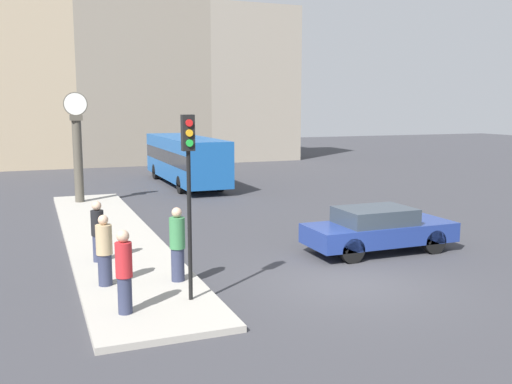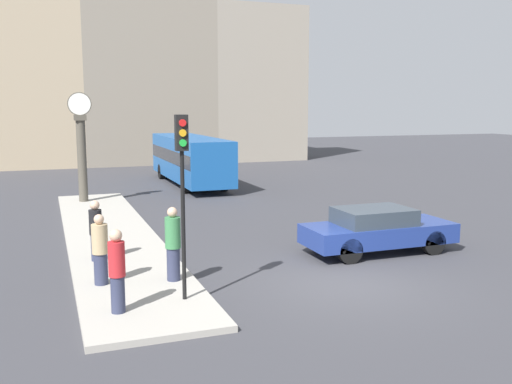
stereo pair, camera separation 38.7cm
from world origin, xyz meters
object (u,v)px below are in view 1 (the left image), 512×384
Objects in this scene: pedestrian_green_hoodie at (177,244)px; pedestrian_red_top at (124,271)px; street_clock at (78,151)px; sedan_car at (378,229)px; pedestrian_tan_coat at (104,251)px; pedestrian_black_jacket at (98,231)px; bus_distant at (185,157)px; traffic_light_near at (189,169)px.

pedestrian_red_top is (-1.54, -1.76, -0.02)m from pedestrian_green_hoodie.
sedan_car is at bearing -57.18° from street_clock.
sedan_car is 6.47m from pedestrian_green_hoodie.
pedestrian_tan_coat reaches higher than pedestrian_black_jacket.
traffic_light_near reaches higher than bus_distant.
traffic_light_near is 2.23× the size of pedestrian_green_hoodie.
street_clock is at bearing 88.96° from pedestrian_red_top.
sedan_car is 7.28m from traffic_light_near.
traffic_light_near is at bearing -68.76° from pedestrian_black_jacket.
pedestrian_red_top is (-6.28, -19.32, -0.49)m from bus_distant.
sedan_car is 8.12m from pedestrian_black_jacket.
bus_distant reaches higher than pedestrian_tan_coat.
traffic_light_near reaches higher than pedestrian_red_top.
pedestrian_green_hoodie is 2.33m from pedestrian_red_top.
pedestrian_green_hoodie is at bearing 48.87° from pedestrian_red_top.
pedestrian_tan_coat is at bearing 133.15° from traffic_light_near.
pedestrian_red_top is at bearing -85.85° from pedestrian_tan_coat.
pedestrian_green_hoodie reaches higher than pedestrian_black_jacket.
pedestrian_tan_coat is (-0.41, -12.60, -1.43)m from street_clock.
bus_distant is at bearing 67.16° from pedestrian_black_jacket.
pedestrian_black_jacket is at bearing 111.24° from traffic_light_near.
pedestrian_tan_coat is (-6.43, -17.27, -0.54)m from bus_distant.
sedan_car is 0.46× the size of bus_distant.
street_clock reaches higher than traffic_light_near.
pedestrian_green_hoodie is (-6.38, -1.03, 0.34)m from sedan_car.
pedestrian_tan_coat is at bearing -91.88° from street_clock.
bus_distant reaches higher than sedan_car.
sedan_car is 2.59× the size of pedestrian_red_top.
street_clock is 2.65× the size of pedestrian_green_hoodie.
sedan_car is 2.67× the size of pedestrian_tan_coat.
bus_distant is at bearing 71.99° from pedestrian_red_top.
traffic_light_near is at bearing -159.12° from sedan_car.
sedan_car is 8.40m from pedestrian_red_top.
traffic_light_near is 2.49m from pedestrian_red_top.
pedestrian_red_top is at bearing -131.13° from pedestrian_green_hoodie.
bus_distant reaches higher than pedestrian_black_jacket.
pedestrian_red_top is at bearing -89.17° from pedestrian_black_jacket.
street_clock is 13.02m from pedestrian_green_hoodie.
pedestrian_black_jacket is 0.96× the size of pedestrian_red_top.
pedestrian_tan_coat is 0.97× the size of pedestrian_red_top.
traffic_light_near reaches higher than sedan_car.
sedan_car is 16.64m from bus_distant.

